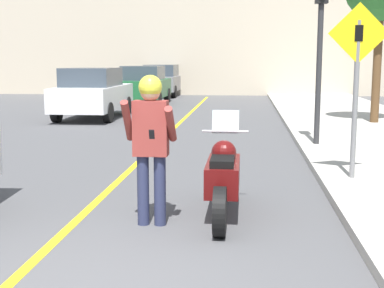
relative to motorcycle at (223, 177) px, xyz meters
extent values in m
cube|color=yellow|center=(-1.76, 3.65, -0.48)|extent=(0.12, 36.00, 0.01)
cube|color=beige|center=(-1.16, 23.65, 4.15)|extent=(28.00, 1.20, 9.27)
cylinder|color=black|center=(0.00, -0.84, -0.21)|extent=(0.14, 0.56, 0.56)
cylinder|color=black|center=(0.00, 0.82, -0.21)|extent=(0.14, 0.56, 0.56)
cube|color=#510C0C|center=(0.00, -0.01, 0.02)|extent=(0.40, 1.14, 0.36)
sphere|color=#510C0C|center=(0.00, 0.14, 0.28)|extent=(0.32, 0.32, 0.32)
cube|color=black|center=(0.00, -0.27, 0.24)|extent=(0.28, 0.48, 0.10)
cylinder|color=silver|center=(0.00, 0.56, 0.50)|extent=(0.62, 0.03, 0.03)
cube|color=silver|center=(0.00, 0.63, 0.62)|extent=(0.36, 0.12, 0.31)
cylinder|color=#282D4C|center=(-0.92, -0.49, -0.07)|extent=(0.14, 0.14, 0.84)
cylinder|color=#282D4C|center=(-0.72, -0.49, -0.07)|extent=(0.14, 0.14, 0.84)
cube|color=maroon|center=(-0.82, -0.49, 0.67)|extent=(0.40, 0.22, 0.64)
cylinder|color=maroon|center=(-1.07, -0.59, 0.76)|extent=(0.09, 0.39, 0.50)
cylinder|color=maroon|center=(-0.57, -0.61, 0.73)|extent=(0.09, 0.45, 0.45)
sphere|color=tan|center=(-0.82, -0.49, 1.09)|extent=(0.23, 0.23, 0.23)
sphere|color=gold|center=(-0.82, -0.49, 1.14)|extent=(0.27, 0.27, 0.27)
cube|color=black|center=(-0.76, -0.77, 0.64)|extent=(0.06, 0.05, 0.11)
cylinder|color=slate|center=(1.93, 1.82, 0.84)|extent=(0.08, 0.08, 2.40)
cube|color=yellow|center=(1.93, 1.80, 1.84)|extent=(0.91, 0.02, 0.91)
cube|color=black|center=(1.93, 1.79, 1.84)|extent=(0.12, 0.01, 0.24)
cylinder|color=#2D2D30|center=(1.82, 5.22, 1.51)|extent=(0.12, 0.12, 3.74)
cylinder|color=brown|center=(4.04, 9.54, 1.24)|extent=(0.24, 0.24, 3.20)
cylinder|color=black|center=(-5.64, 12.25, -0.17)|extent=(0.22, 0.64, 0.64)
cylinder|color=black|center=(-3.98, 12.25, -0.17)|extent=(0.22, 0.64, 0.64)
cylinder|color=black|center=(-5.64, 9.64, -0.17)|extent=(0.22, 0.64, 0.64)
cylinder|color=black|center=(-3.98, 9.64, -0.17)|extent=(0.22, 0.64, 0.64)
cube|color=white|center=(-4.81, 10.95, 0.21)|extent=(1.80, 4.20, 0.76)
cube|color=#38424C|center=(-4.81, 10.78, 0.89)|extent=(1.58, 2.18, 0.60)
cylinder|color=black|center=(-5.01, 18.02, -0.17)|extent=(0.22, 0.64, 0.64)
cylinder|color=black|center=(-3.36, 18.02, -0.17)|extent=(0.22, 0.64, 0.64)
cylinder|color=black|center=(-5.01, 15.42, -0.17)|extent=(0.22, 0.64, 0.64)
cylinder|color=black|center=(-3.36, 15.42, -0.17)|extent=(0.22, 0.64, 0.64)
cube|color=#1E6033|center=(-4.19, 16.72, 0.21)|extent=(1.80, 4.20, 0.76)
cube|color=#38424C|center=(-4.19, 16.55, 0.89)|extent=(1.58, 2.18, 0.60)
cylinder|color=black|center=(-5.07, 23.41, -0.17)|extent=(0.22, 0.64, 0.64)
cylinder|color=black|center=(-3.42, 23.41, -0.17)|extent=(0.22, 0.64, 0.64)
cylinder|color=black|center=(-5.07, 20.81, -0.17)|extent=(0.22, 0.64, 0.64)
cylinder|color=black|center=(-3.42, 20.81, -0.17)|extent=(0.22, 0.64, 0.64)
cube|color=gray|center=(-4.25, 22.11, 0.21)|extent=(1.80, 4.20, 0.76)
cube|color=#38424C|center=(-4.25, 21.94, 0.89)|extent=(1.58, 2.18, 0.60)
camera|label=1|loc=(0.27, -6.54, 1.45)|focal=50.00mm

